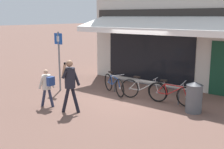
# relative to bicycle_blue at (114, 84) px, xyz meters

# --- Properties ---
(ground_plane) EXTENTS (160.00, 160.00, 0.00)m
(ground_plane) POSITION_rel_bicycle_blue_xyz_m (0.72, -0.30, -0.38)
(ground_plane) COLOR brown
(shop_front) EXTENTS (7.91, 4.81, 6.46)m
(shop_front) POSITION_rel_bicycle_blue_xyz_m (1.02, 3.85, 2.84)
(shop_front) COLOR beige
(shop_front) RESTS_ON ground_plane
(bike_rack_rail) EXTENTS (2.89, 0.04, 0.57)m
(bike_rack_rail) POSITION_rel_bicycle_blue_xyz_m (1.23, 0.27, 0.08)
(bike_rack_rail) COLOR #47494F
(bike_rack_rail) RESTS_ON ground_plane
(bicycle_blue) EXTENTS (1.62, 0.89, 0.86)m
(bicycle_blue) POSITION_rel_bicycle_blue_xyz_m (0.00, 0.00, 0.00)
(bicycle_blue) COLOR black
(bicycle_blue) RESTS_ON ground_plane
(bicycle_silver) EXTENTS (1.79, 0.56, 0.85)m
(bicycle_silver) POSITION_rel_bicycle_blue_xyz_m (1.34, 0.07, -0.00)
(bicycle_silver) COLOR black
(bicycle_silver) RESTS_ON ground_plane
(bicycle_red) EXTENTS (1.81, 0.52, 0.89)m
(bicycle_red) POSITION_rel_bicycle_blue_xyz_m (2.41, 0.14, 0.00)
(bicycle_red) COLOR black
(bicycle_red) RESTS_ON ground_plane
(pedestrian_adult) EXTENTS (0.55, 0.60, 1.70)m
(pedestrian_adult) POSITION_rel_bicycle_blue_xyz_m (0.26, -2.56, 0.66)
(pedestrian_adult) COLOR black
(pedestrian_adult) RESTS_ON ground_plane
(pedestrian_child) EXTENTS (0.51, 0.48, 1.30)m
(pedestrian_child) POSITION_rel_bicycle_blue_xyz_m (-0.75, -2.65, 0.41)
(pedestrian_child) COLOR #282D47
(pedestrian_child) RESTS_ON ground_plane
(litter_bin) EXTENTS (0.52, 0.52, 1.00)m
(litter_bin) POSITION_rel_bicycle_blue_xyz_m (3.34, -0.14, 0.12)
(litter_bin) COLOR #515459
(litter_bin) RESTS_ON ground_plane
(parking_sign) EXTENTS (0.44, 0.07, 2.41)m
(parking_sign) POSITION_rel_bicycle_blue_xyz_m (-2.05, -0.97, 1.09)
(parking_sign) COLOR slate
(parking_sign) RESTS_ON ground_plane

